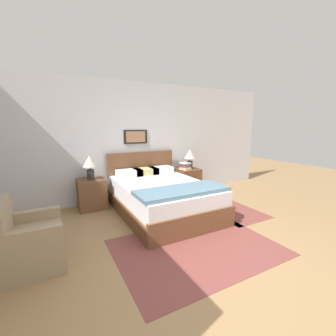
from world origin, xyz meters
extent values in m
plane|color=#99754C|center=(0.00, 0.00, 0.00)|extent=(16.00, 16.00, 0.00)
cube|color=silver|center=(0.00, 2.95, 1.30)|extent=(7.49, 0.06, 2.60)
cube|color=black|center=(0.06, 2.91, 1.41)|extent=(0.54, 0.02, 0.30)
cube|color=#9E7051|center=(0.06, 2.89, 1.41)|extent=(0.45, 0.00, 0.24)
cube|color=brown|center=(0.00, 0.42, 0.00)|extent=(2.17, 1.59, 0.01)
cube|color=brown|center=(1.41, 1.38, 0.00)|extent=(0.89, 1.60, 0.01)
cube|color=brown|center=(0.16, 1.76, 0.14)|extent=(1.55, 2.20, 0.28)
cube|color=brown|center=(0.16, 0.69, 0.32)|extent=(1.55, 0.06, 0.08)
cube|color=silver|center=(0.16, 1.76, 0.44)|extent=(1.49, 2.11, 0.31)
cube|color=brown|center=(0.16, 2.83, 0.83)|extent=(1.55, 0.06, 0.48)
cube|color=slate|center=(0.16, 1.07, 0.62)|extent=(1.52, 0.62, 0.06)
cube|color=silver|center=(-0.22, 2.60, 0.66)|extent=(0.52, 0.32, 0.14)
cube|color=silver|center=(0.53, 2.60, 0.66)|extent=(0.52, 0.32, 0.14)
cube|color=tan|center=(0.16, 2.60, 0.66)|extent=(0.52, 0.32, 0.14)
cube|color=#998466|center=(-1.94, 1.01, 0.23)|extent=(0.64, 0.71, 0.45)
cube|color=#998466|center=(-2.20, 1.00, 0.65)|extent=(0.12, 0.71, 0.39)
cube|color=#998466|center=(-1.94, 1.31, 0.52)|extent=(0.64, 0.10, 0.14)
cube|color=#998466|center=(-1.94, 0.70, 0.52)|extent=(0.64, 0.10, 0.14)
cube|color=brown|center=(-0.99, 2.64, 0.31)|extent=(0.52, 0.45, 0.61)
sphere|color=#332D28|center=(-0.99, 2.40, 0.48)|extent=(0.02, 0.02, 0.02)
cube|color=brown|center=(1.31, 2.64, 0.31)|extent=(0.52, 0.45, 0.61)
sphere|color=#332D28|center=(1.31, 2.40, 0.48)|extent=(0.02, 0.02, 0.02)
cylinder|color=#2D2823|center=(-1.00, 2.61, 0.71)|extent=(0.14, 0.14, 0.20)
cylinder|color=#2D2823|center=(-1.00, 2.61, 0.84)|extent=(0.02, 0.02, 0.06)
cone|color=beige|center=(-1.00, 2.61, 0.98)|extent=(0.28, 0.28, 0.22)
cylinder|color=#2D2823|center=(1.33, 2.61, 0.71)|extent=(0.14, 0.14, 0.20)
cylinder|color=#2D2823|center=(1.33, 2.61, 0.84)|extent=(0.02, 0.02, 0.06)
cone|color=beige|center=(1.33, 2.61, 0.98)|extent=(0.28, 0.28, 0.22)
cube|color=beige|center=(1.19, 2.60, 0.63)|extent=(0.23, 0.30, 0.04)
cube|color=beige|center=(1.19, 2.60, 0.67)|extent=(0.17, 0.26, 0.03)
cube|color=#B7332D|center=(1.19, 2.60, 0.70)|extent=(0.23, 0.28, 0.03)
cube|color=#335693|center=(1.19, 2.60, 0.73)|extent=(0.16, 0.22, 0.04)
cube|color=silver|center=(1.19, 2.60, 0.77)|extent=(0.24, 0.24, 0.03)
camera|label=1|loc=(-1.69, -1.89, 1.65)|focal=24.00mm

